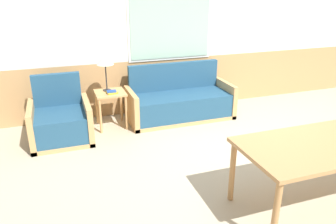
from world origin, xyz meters
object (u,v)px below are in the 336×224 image
object	(u,v)px
side_table	(111,99)
table_lamp	(105,61)
dining_table	(335,146)
couch	(180,103)
armchair	(61,123)

from	to	relation	value
side_table	table_lamp	world-z (taller)	table_lamp
table_lamp	dining_table	world-z (taller)	table_lamp
table_lamp	dining_table	distance (m)	3.42
couch	armchair	xyz separation A→B (m)	(-1.99, -0.22, -0.01)
couch	armchair	world-z (taller)	armchair
armchair	dining_table	distance (m)	3.66
couch	dining_table	distance (m)	2.86
couch	table_lamp	world-z (taller)	table_lamp
couch	table_lamp	bearing A→B (deg)	175.63
armchair	dining_table	xyz separation A→B (m)	(2.61, -2.54, 0.40)
side_table	couch	bearing A→B (deg)	-0.55
couch	armchair	bearing A→B (deg)	-173.60
table_lamp	dining_table	bearing A→B (deg)	-57.13
armchair	table_lamp	world-z (taller)	table_lamp
side_table	table_lamp	distance (m)	0.61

